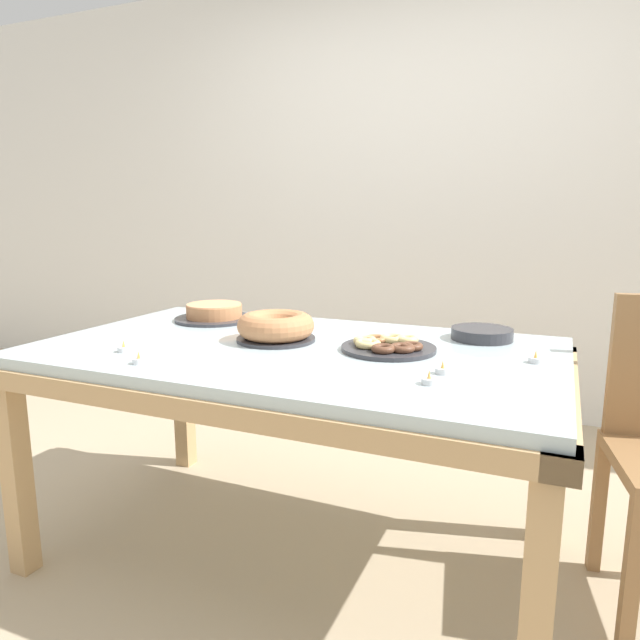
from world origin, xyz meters
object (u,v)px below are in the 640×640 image
tealight_near_cakes (442,370)px  cake_golden_bundt (276,327)px  tealight_near_front (139,360)px  cake_chocolate_round (214,313)px  pastry_platter (388,346)px  tealight_left_edge (429,381)px  tealight_centre (124,349)px  tealight_right_edge (535,360)px  plate_stack (482,334)px

tealight_near_cakes → cake_golden_bundt: bearing=163.2°
cake_golden_bundt → tealight_near_front: cake_golden_bundt is taller
cake_golden_bundt → tealight_near_cakes: bearing=-16.8°
cake_chocolate_round → tealight_near_front: bearing=-75.0°
pastry_platter → tealight_left_edge: bearing=-57.1°
tealight_centre → cake_chocolate_round: bearing=93.7°
cake_chocolate_round → tealight_left_edge: bearing=-28.0°
tealight_near_cakes → tealight_left_edge: same height
cake_chocolate_round → pastry_platter: size_ratio=1.06×
tealight_near_front → cake_golden_bundt: bearing=61.8°
cake_chocolate_round → pastry_platter: (0.80, -0.22, -0.01)m
tealight_right_edge → cake_chocolate_round: bearing=170.9°
cake_chocolate_round → plate_stack: 1.06m
plate_stack → tealight_left_edge: (-0.05, -0.59, -0.01)m
tealight_near_cakes → tealight_centre: same height
cake_golden_bundt → plate_stack: 0.71m
plate_stack → tealight_near_front: 1.14m
pastry_platter → cake_golden_bundt: bearing=-177.7°
pastry_platter → tealight_near_cakes: pastry_platter is taller
cake_golden_bundt → tealight_centre: 0.50m
tealight_left_edge → tealight_centre: size_ratio=1.00×
tealight_right_edge → tealight_centre: bearing=-163.0°
pastry_platter → tealight_left_edge: (0.20, -0.31, -0.01)m
cake_golden_bundt → plate_stack: cake_golden_bundt is taller
cake_chocolate_round → tealight_right_edge: 1.26m
cake_golden_bundt → pastry_platter: size_ratio=0.89×
tealight_near_cakes → cake_chocolate_round: bearing=157.4°
plate_stack → cake_golden_bundt: bearing=-155.3°
cake_golden_bundt → tealight_near_front: size_ratio=6.76×
tealight_centre → tealight_right_edge: same height
cake_golden_bundt → tealight_left_edge: size_ratio=6.76×
tealight_centre → tealight_left_edge: bearing=2.1°
pastry_platter → tealight_left_edge: size_ratio=7.56×
tealight_near_cakes → tealight_centre: 0.99m
tealight_centre → tealight_near_front: (0.14, -0.10, 0.00)m
pastry_platter → tealight_centre: (-0.76, -0.35, -0.01)m
cake_golden_bundt → tealight_left_edge: 0.66m
tealight_centre → tealight_near_front: size_ratio=1.00×
cake_chocolate_round → plate_stack: bearing=3.3°
plate_stack → tealight_near_cakes: (-0.04, -0.48, -0.01)m
pastry_platter → tealight_centre: bearing=-155.7°
pastry_platter → tealight_centre: pastry_platter is taller
cake_chocolate_round → tealight_centre: size_ratio=7.99×
cake_golden_bundt → tealight_right_edge: bearing=2.6°
plate_stack → tealight_near_cakes: 0.48m
tealight_near_cakes → tealight_near_front: same height
pastry_platter → plate_stack: bearing=48.0°
cake_golden_bundt → tealight_centre: size_ratio=6.76×
cake_chocolate_round → tealight_left_edge: cake_chocolate_round is taller
tealight_near_cakes → plate_stack: bearing=85.1°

